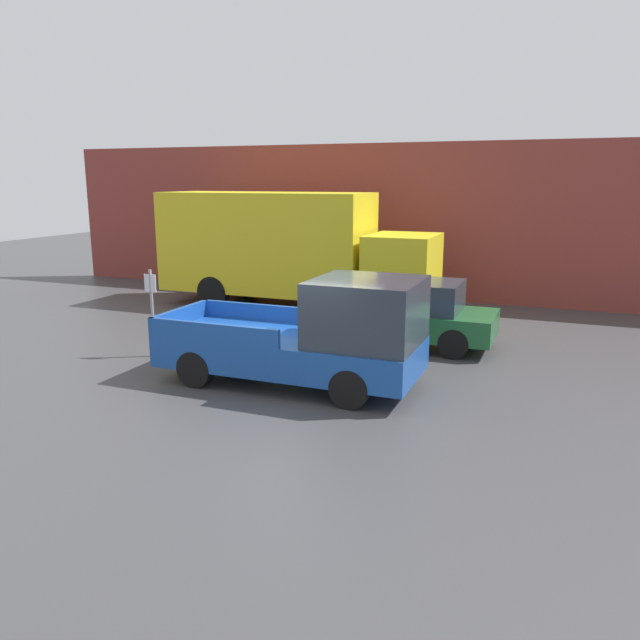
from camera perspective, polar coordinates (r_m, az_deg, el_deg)
name	(u,v)px	position (r m, az deg, el deg)	size (l,w,h in m)	color
ground_plane	(303,390)	(12.15, -1.54, -6.44)	(60.00, 60.00, 0.00)	#3D3D3F
building_wall	(424,222)	(21.26, 9.48, 8.80)	(28.00, 0.15, 5.17)	brown
pickup_truck	(316,337)	(12.13, -0.40, -1.53)	(5.16, 2.11, 2.19)	#194799
car	(408,312)	(15.38, 8.02, 0.68)	(4.27, 1.87, 1.61)	#1E592D
delivery_truck	(285,247)	(19.75, -3.18, 6.72)	(8.73, 2.48, 3.59)	gold
parking_sign	(152,308)	(14.63, -15.11, 1.09)	(0.30, 0.07, 2.01)	gray
newspaper_box	(316,279)	(22.29, -0.34, 3.78)	(0.45, 0.40, 1.02)	#194CB2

